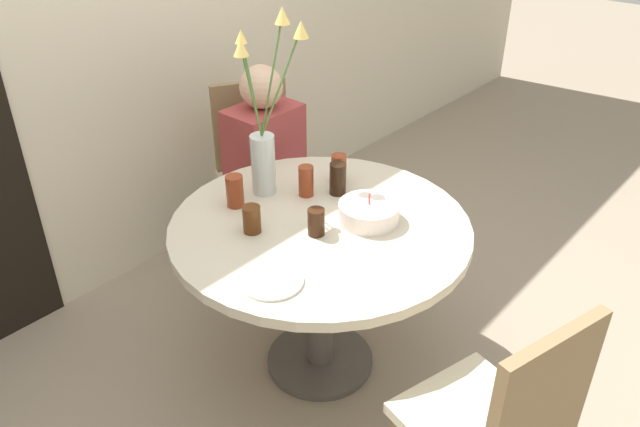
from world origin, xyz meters
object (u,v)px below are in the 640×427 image
(chair_near_front, at_px, (257,163))
(drink_glass_5, at_px, (306,181))
(drink_glass_4, at_px, (316,222))
(person_guest, at_px, (266,180))
(side_plate, at_px, (272,281))
(birthday_cake, at_px, (369,212))
(chair_far_back, at_px, (501,421))
(drink_glass_3, at_px, (338,179))
(drink_glass_0, at_px, (252,219))
(drink_glass_1, at_px, (339,169))
(drink_glass_2, at_px, (235,191))
(flower_vase, at_px, (265,136))

(chair_near_front, bearing_deg, drink_glass_5, -88.28)
(drink_glass_4, height_order, person_guest, person_guest)
(side_plate, distance_m, drink_glass_5, 0.59)
(birthday_cake, bearing_deg, chair_far_back, -115.95)
(drink_glass_4, distance_m, person_guest, 0.88)
(drink_glass_3, bearing_deg, birthday_cake, -111.29)
(drink_glass_0, relative_size, drink_glass_5, 0.82)
(drink_glass_1, bearing_deg, chair_far_back, -117.21)
(drink_glass_2, height_order, drink_glass_3, drink_glass_3)
(drink_glass_3, relative_size, drink_glass_5, 1.04)
(flower_vase, bearing_deg, side_plate, -133.54)
(flower_vase, height_order, person_guest, flower_vase)
(side_plate, height_order, person_guest, person_guest)
(flower_vase, distance_m, drink_glass_2, 0.24)
(drink_glass_1, bearing_deg, drink_glass_4, -151.58)
(chair_near_front, bearing_deg, chair_far_back, -83.26)
(flower_vase, height_order, drink_glass_0, flower_vase)
(drink_glass_0, xyz_separation_m, drink_glass_2, (0.09, 0.19, 0.01))
(drink_glass_4, bearing_deg, person_guest, 58.63)
(flower_vase, distance_m, drink_glass_0, 0.36)
(drink_glass_4, bearing_deg, drink_glass_1, 28.42)
(birthday_cake, bearing_deg, chair_near_front, 71.57)
(chair_near_front, bearing_deg, birthday_cake, -79.79)
(drink_glass_0, relative_size, drink_glass_3, 0.79)
(person_guest, bearing_deg, chair_far_back, -111.27)
(drink_glass_0, height_order, drink_glass_4, drink_glass_0)
(drink_glass_3, relative_size, drink_glass_4, 1.29)
(birthday_cake, relative_size, drink_glass_3, 1.74)
(drink_glass_0, relative_size, person_guest, 0.10)
(birthday_cake, distance_m, drink_glass_4, 0.22)
(drink_glass_0, bearing_deg, chair_far_back, -91.89)
(chair_near_front, relative_size, chair_far_back, 1.00)
(flower_vase, bearing_deg, chair_far_back, -103.09)
(drink_glass_4, bearing_deg, flower_vase, 73.35)
(drink_glass_0, bearing_deg, birthday_cake, -39.01)
(chair_far_back, xyz_separation_m, birthday_cake, (0.37, 0.77, 0.22))
(drink_glass_0, xyz_separation_m, drink_glass_4, (0.14, -0.19, -0.00))
(person_guest, bearing_deg, chair_near_front, 61.35)
(chair_near_front, bearing_deg, drink_glass_0, -105.72)
(flower_vase, xyz_separation_m, drink_glass_2, (-0.16, 0.02, -0.18))
(chair_far_back, distance_m, flower_vase, 1.32)
(flower_vase, distance_m, drink_glass_3, 0.34)
(person_guest, bearing_deg, drink_glass_4, -121.37)
(chair_far_back, height_order, side_plate, chair_far_back)
(drink_glass_4, distance_m, drink_glass_5, 0.30)
(flower_vase, xyz_separation_m, side_plate, (-0.42, -0.44, -0.24))
(chair_near_front, distance_m, chair_far_back, 1.85)
(drink_glass_1, bearing_deg, drink_glass_3, -142.50)
(drink_glass_4, xyz_separation_m, drink_glass_5, (0.19, 0.22, 0.01))
(chair_near_front, distance_m, drink_glass_4, 1.03)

